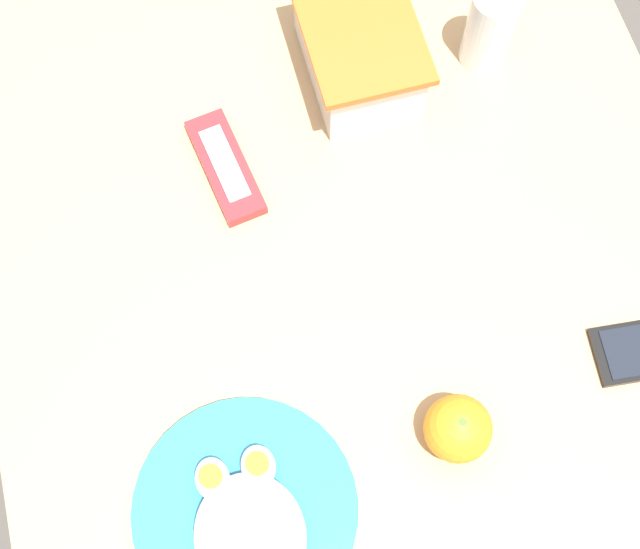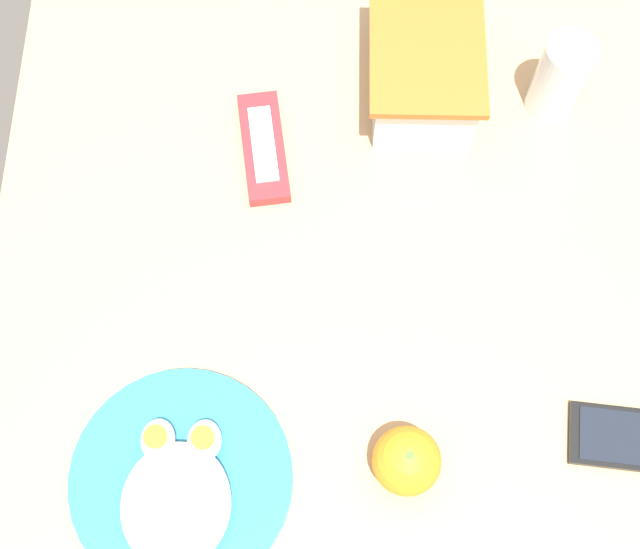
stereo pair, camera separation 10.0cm
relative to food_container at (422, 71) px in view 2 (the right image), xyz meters
The scene contains 8 objects.
ground_plane 0.85m from the food_container, 16.22° to the right, with size 10.00×10.00×0.00m, color #4C4742.
table 0.31m from the food_container, 16.22° to the right, with size 1.08×0.87×0.76m.
food_container is the anchor object (origin of this frame).
orange_fruit 0.47m from the food_container, ahead, with size 0.07×0.07×0.07m.
rice_plate 0.56m from the food_container, 27.82° to the right, with size 0.24×0.24×0.05m.
candy_bar 0.22m from the food_container, 64.35° to the right, with size 0.15×0.07×0.02m.
cell_phone 0.49m from the food_container, 26.43° to the left, with size 0.08×0.13×0.01m.
drinking_glass 0.16m from the food_container, 83.74° to the left, with size 0.06×0.06×0.12m.
Camera 2 is at (0.36, -0.04, 1.74)m, focal length 50.00 mm.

